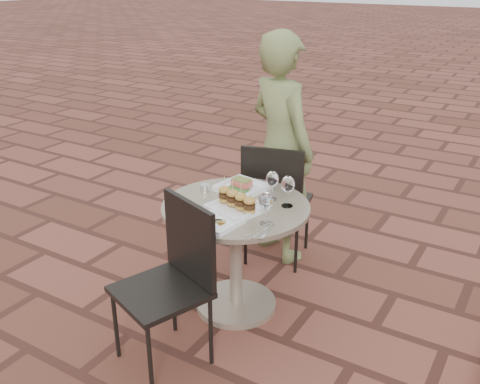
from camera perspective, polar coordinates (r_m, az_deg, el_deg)
The scene contains 13 objects.
ground at distance 3.47m, azimuth -1.58°, elevation -13.41°, with size 60.00×60.00×0.00m, color brown.
cafe_table at distance 3.34m, azimuth -0.44°, elevation -5.22°, with size 0.90×0.90×0.73m.
chair_far at distance 3.83m, azimuth 3.76°, elevation -0.30°, with size 0.53×0.53×0.93m.
chair_near at distance 2.93m, azimuth -7.01°, elevation -8.29°, with size 0.56×0.56×0.93m.
diner at distance 3.89m, azimuth 4.39°, elevation 4.62°, with size 0.61×0.40×1.68m, color olive.
plate_salmon at distance 3.44m, azimuth 0.16°, elevation 0.58°, with size 0.32×0.32×0.08m.
plate_sliders at distance 3.14m, azimuth -0.35°, elevation -1.20°, with size 0.35×0.35×0.18m.
plate_tuna at distance 2.99m, azimuth -2.49°, elevation -3.20°, with size 0.26×0.26×0.03m.
wine_glass_right at distance 2.94m, azimuth 2.81°, elevation -1.02°, with size 0.08×0.08×0.19m.
wine_glass_mid at distance 3.26m, azimuth 3.47°, elevation 1.31°, with size 0.08×0.08×0.19m.
wine_glass_far at distance 3.17m, azimuth 5.12°, elevation 0.74°, with size 0.08×0.08×0.19m.
steel_ramekin at distance 3.42m, azimuth -3.76°, elevation 0.45°, with size 0.06×0.06×0.05m, color silver.
cutlery_set at distance 2.92m, azimuth 2.45°, elevation -4.12°, with size 0.10×0.23×0.00m, color silver, non-canonical shape.
Camera 1 is at (1.53, -2.34, 2.06)m, focal length 40.00 mm.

